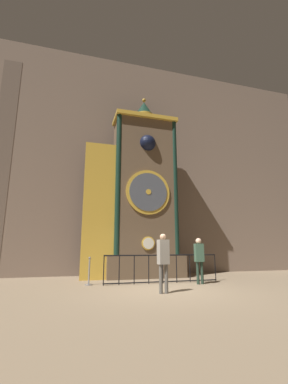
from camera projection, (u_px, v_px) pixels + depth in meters
The scene contains 7 objects.
ground_plane at pixel (166, 292), 8.18m from camera, with size 28.00×28.00×0.00m, color #847056.
cathedral_back_wall at pixel (128, 161), 14.81m from camera, with size 24.00×0.32×12.62m.
clock_tower at pixel (135, 195), 12.86m from camera, with size 4.90×1.85×9.43m.
railing_fence at pixel (163, 267), 10.22m from camera, with size 4.74×0.05×1.10m.
visitor_near at pixel (163, 257), 8.06m from camera, with size 0.37×0.27×1.81m.
visitor_far at pixel (199, 256), 10.06m from camera, with size 0.36×0.25×1.74m.
stanchion_post at pixel (89, 276), 9.67m from camera, with size 0.28×0.28×1.03m.
Camera 1 is at (-3.03, -8.15, 1.37)m, focal length 24.00 mm.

